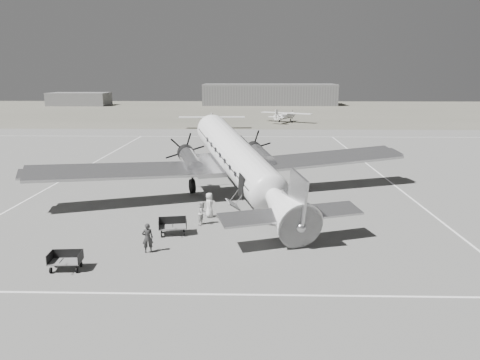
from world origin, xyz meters
name	(u,v)px	position (x,y,z in m)	size (l,w,h in m)	color
ground	(259,207)	(0.00, 0.00, 0.00)	(260.00, 260.00, 0.00)	slate
taxi_line_near	(264,295)	(0.00, -14.00, 0.01)	(60.00, 0.15, 0.01)	white
taxi_line_right	(424,208)	(12.00, 0.00, 0.01)	(0.15, 80.00, 0.01)	white
taxi_line_left	(68,177)	(-18.00, 10.00, 0.01)	(0.15, 60.00, 0.01)	white
taxi_line_horizon	(255,137)	(0.00, 40.00, 0.01)	(90.00, 0.15, 0.01)	white
grass_infield	(254,110)	(0.00, 95.00, 0.00)	(260.00, 90.00, 0.01)	#615E52
hangar_main	(269,94)	(5.00, 120.00, 3.30)	(42.00, 14.00, 6.60)	slate
shed_secondary	(79,99)	(-55.00, 115.00, 2.00)	(18.00, 10.00, 4.00)	slate
dc3_airliner	(241,164)	(-1.39, 1.28, 2.96)	(31.08, 21.56, 5.92)	#ACACAF
light_plane_left	(212,122)	(-7.71, 50.73, 1.24)	(11.91, 9.66, 2.47)	silver
light_plane_right	(285,117)	(6.22, 62.38, 1.14)	(11.00, 8.93, 2.28)	silver
baggage_cart_near	(173,226)	(-5.34, -6.11, 0.50)	(1.78, 1.26, 1.00)	slate
baggage_cart_far	(66,261)	(-9.77, -11.51, 0.46)	(1.64, 1.16, 0.92)	slate
ground_crew	(148,238)	(-6.20, -9.07, 0.83)	(0.61, 0.40, 1.66)	#2B2B2B
ramp_agent	(203,213)	(-3.71, -4.12, 0.77)	(0.75, 0.58, 1.53)	#B8B8B5
passenger	(209,205)	(-3.42, -2.50, 0.85)	(0.83, 0.54, 1.70)	silver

